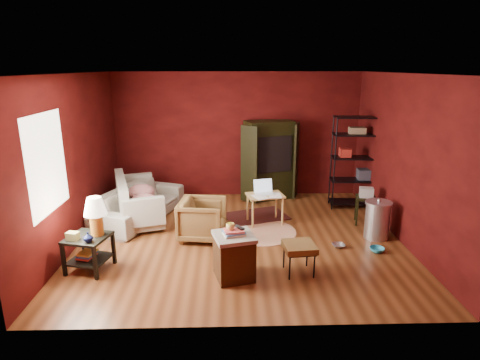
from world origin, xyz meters
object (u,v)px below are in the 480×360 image
object	(u,v)px
sofa	(139,198)
wire_shelving	(356,158)
laptop_desk	(265,197)
armchair	(202,217)
tv_armoire	(269,159)
hamper	(234,255)
side_table	(92,227)

from	to	relation	value
sofa	wire_shelving	xyz separation A→B (m)	(4.40, 0.59, 0.64)
laptop_desk	armchair	bearing A→B (deg)	-160.99
tv_armoire	wire_shelving	world-z (taller)	wire_shelving
sofa	armchair	distance (m)	1.62
armchair	hamper	world-z (taller)	armchair
side_table	wire_shelving	world-z (taller)	wire_shelving
sofa	armchair	world-z (taller)	sofa
hamper	tv_armoire	world-z (taller)	tv_armoire
armchair	laptop_desk	distance (m)	1.34
sofa	hamper	bearing A→B (deg)	-121.46
side_table	wire_shelving	distance (m)	5.34
laptop_desk	side_table	bearing A→B (deg)	-158.99
hamper	side_table	bearing A→B (deg)	171.11
sofa	tv_armoire	size ratio (longest dim) A/B	1.24
armchair	tv_armoire	world-z (taller)	tv_armoire
sofa	laptop_desk	xyz separation A→B (m)	(2.44, -0.29, 0.09)
hamper	tv_armoire	xyz separation A→B (m)	(0.84, 3.57, 0.57)
wire_shelving	sofa	bearing A→B (deg)	-168.56
side_table	hamper	xyz separation A→B (m)	(2.06, -0.32, -0.32)
side_table	sofa	bearing A→B (deg)	83.43
armchair	wire_shelving	world-z (taller)	wire_shelving
armchair	side_table	size ratio (longest dim) A/B	0.70
hamper	tv_armoire	size ratio (longest dim) A/B	0.43
sofa	wire_shelving	world-z (taller)	wire_shelving
armchair	wire_shelving	distance (m)	3.54
side_table	laptop_desk	xyz separation A→B (m)	(2.67, 1.73, -0.15)
laptop_desk	tv_armoire	distance (m)	1.59
side_table	wire_shelving	xyz separation A→B (m)	(4.64, 2.61, 0.40)
hamper	tv_armoire	distance (m)	3.71
side_table	tv_armoire	size ratio (longest dim) A/B	0.63
hamper	wire_shelving	size ratio (longest dim) A/B	0.39
side_table	tv_armoire	world-z (taller)	tv_armoire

